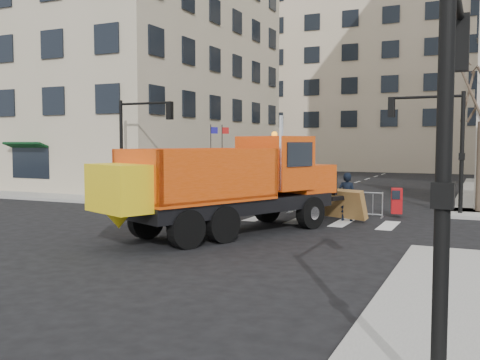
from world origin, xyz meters
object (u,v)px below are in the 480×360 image
at_px(cop_a, 347,197).
at_px(cop_b, 308,200).
at_px(newspaper_box, 397,201).
at_px(cop_c, 302,196).
at_px(plow_truck, 227,182).
at_px(worker, 127,182).

height_order(cop_a, cop_b, cop_a).
distance_m(cop_a, newspaper_box, 2.66).
bearing_deg(cop_a, cop_c, 2.26).
bearing_deg(cop_c, newspaper_box, 174.08).
relative_size(plow_truck, worker, 5.36).
bearing_deg(worker, cop_a, -33.71).
bearing_deg(cop_c, worker, -39.05).
height_order(plow_truck, worker, plow_truck).
xyz_separation_m(plow_truck, cop_a, (3.04, 4.88, -0.85)).
bearing_deg(plow_truck, cop_c, 10.84).
bearing_deg(plow_truck, cop_b, 1.97).
bearing_deg(worker, cop_c, -34.15).
bearing_deg(worker, cop_b, -38.47).
distance_m(plow_truck, cop_a, 5.81).
height_order(cop_a, newspaper_box, cop_a).
bearing_deg(plow_truck, newspaper_box, -10.63).
relative_size(cop_b, cop_c, 0.90).
distance_m(cop_b, worker, 10.21).
bearing_deg(newspaper_box, cop_a, -141.87).
xyz_separation_m(cop_a, newspaper_box, (1.67, 2.04, -0.29)).
height_order(plow_truck, cop_a, plow_truck).
bearing_deg(cop_b, cop_c, -30.59).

